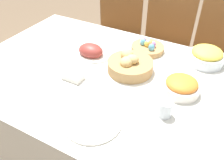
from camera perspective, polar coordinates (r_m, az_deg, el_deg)
ground_plane at (r=1.84m, az=0.81°, el=-17.69°), size 12.00×12.00×0.00m
dining_table at (r=1.56m, az=0.93°, el=-10.07°), size 1.75×1.06×0.73m
chair_far_right at (r=2.08m, az=23.86°, el=5.24°), size 0.43×0.43×0.95m
chair_far_left at (r=2.29m, az=0.92°, el=11.57°), size 0.46×0.46×0.95m
chair_far_center at (r=2.14m, az=12.00°, el=8.71°), size 0.43×0.43×0.95m
bread_basket at (r=1.34m, az=4.32°, el=3.74°), size 0.26×0.26×0.11m
egg_basket at (r=1.55m, az=8.59°, el=7.84°), size 0.21×0.21×0.08m
ham_platter at (r=1.49m, az=-5.12°, el=6.85°), size 0.25×0.17×0.09m
pineapple_bowl at (r=1.51m, az=21.75°, el=5.40°), size 0.21×0.21×0.10m
carrot_bowl at (r=1.24m, az=16.34°, el=-1.37°), size 0.19×0.19×0.09m
dinner_plate at (r=1.07m, az=-4.70°, el=-9.76°), size 0.27×0.27×0.01m
fork at (r=1.14m, az=-11.45°, el=-6.87°), size 0.02×0.17×0.00m
knife at (r=1.02m, az=3.04°, el=-13.04°), size 0.02×0.17×0.00m
spoon at (r=1.01m, az=4.60°, el=-13.65°), size 0.02×0.17×0.00m
drinking_cup at (r=1.09m, az=12.68°, el=-6.73°), size 0.07×0.07×0.08m
butter_dish at (r=1.31m, az=-9.35°, el=0.81°), size 0.11×0.07×0.03m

